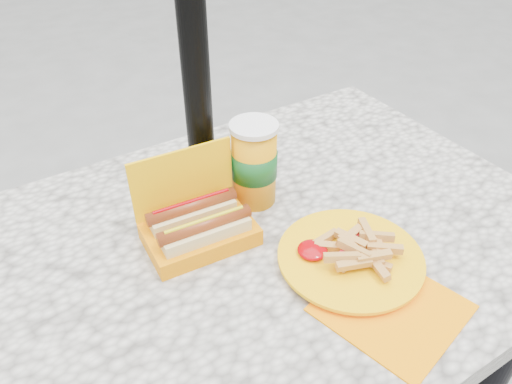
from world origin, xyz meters
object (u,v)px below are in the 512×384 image
fries_plate (354,260)px  soda_cup (254,163)px  hotdog_box (198,225)px  umbrella_pole (192,25)px

fries_plate → soda_cup: (-0.04, 0.25, 0.07)m
hotdog_box → soda_cup: size_ratio=1.16×
hotdog_box → soda_cup: (0.15, 0.05, 0.05)m
fries_plate → soda_cup: size_ratio=2.08×
umbrella_pole → fries_plate: umbrella_pole is taller
hotdog_box → fries_plate: 0.28m
hotdog_box → soda_cup: soda_cup is taller
hotdog_box → soda_cup: 0.17m
hotdog_box → soda_cup: bearing=22.1°
umbrella_pole → soda_cup: size_ratio=12.74×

